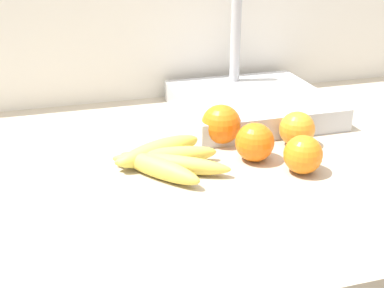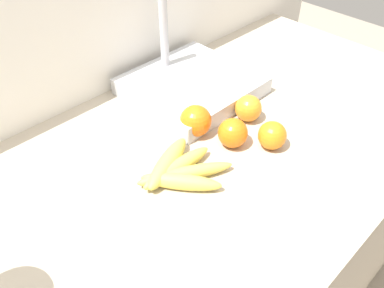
{
  "view_description": "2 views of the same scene",
  "coord_description": "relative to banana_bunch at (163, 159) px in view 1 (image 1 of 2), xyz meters",
  "views": [
    {
      "loc": [
        -0.24,
        -0.79,
        1.26
      ],
      "look_at": [
        -0.02,
        -0.01,
        0.9
      ],
      "focal_mm": 47.47,
      "sensor_mm": 36.0,
      "label": 1
    },
    {
      "loc": [
        -0.46,
        -0.46,
        1.48
      ],
      "look_at": [
        -0.04,
        -0.03,
        0.95
      ],
      "focal_mm": 36.63,
      "sensor_mm": 36.0,
      "label": 2
    }
  ],
  "objects": [
    {
      "name": "sink_basin",
      "position": [
        0.25,
        0.21,
        0.01
      ],
      "size": [
        0.32,
        0.31,
        0.24
      ],
      "color": "#B7BABF",
      "rests_on": "counter"
    },
    {
      "name": "orange_back_left",
      "position": [
        0.17,
        -0.01,
        0.02
      ],
      "size": [
        0.07,
        0.07,
        0.07
      ],
      "primitive_type": "sphere",
      "color": "orange",
      "rests_on": "counter"
    },
    {
      "name": "wall_back",
      "position": [
        0.07,
        0.41,
        -0.23
      ],
      "size": [
        1.99,
        0.06,
        1.3
      ],
      "primitive_type": "cube",
      "color": "silver",
      "rests_on": "ground"
    },
    {
      "name": "banana_bunch",
      "position": [
        0.0,
        0.0,
        0.0
      ],
      "size": [
        0.2,
        0.19,
        0.04
      ],
      "color": "#E5C84C",
      "rests_on": "counter"
    },
    {
      "name": "orange_right",
      "position": [
        0.13,
        0.08,
        0.02
      ],
      "size": [
        0.08,
        0.08,
        0.08
      ],
      "primitive_type": "sphere",
      "color": "orange",
      "rests_on": "counter"
    },
    {
      "name": "orange_far_right",
      "position": [
        0.23,
        -0.08,
        0.02
      ],
      "size": [
        0.07,
        0.07,
        0.07
      ],
      "primitive_type": "sphere",
      "color": "orange",
      "rests_on": "counter"
    },
    {
      "name": "orange_center",
      "position": [
        0.27,
        0.02,
        0.02
      ],
      "size": [
        0.07,
        0.07,
        0.07
      ],
      "primitive_type": "sphere",
      "color": "orange",
      "rests_on": "counter"
    }
  ]
}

